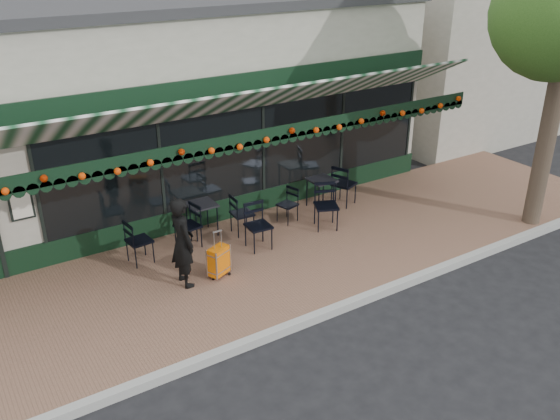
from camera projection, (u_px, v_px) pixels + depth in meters
ground at (314, 318)px, 10.08m from camera, size 80.00×80.00×0.00m
sidewalk at (254, 264)px, 11.57m from camera, size 18.00×4.00×0.15m
curb at (316, 317)px, 9.98m from camera, size 18.00×0.16×0.15m
restaurant_building at (138, 93)px, 15.12m from camera, size 12.00×9.60×4.50m
neighbor_building_right at (479, 42)px, 21.51m from camera, size 12.00×8.00×4.80m
woman at (182, 242)px, 10.46m from camera, size 0.42×0.63×1.69m
suitcase at (219, 261)px, 10.92m from camera, size 0.46×0.37×0.93m
cafe_table_a at (322, 182)px, 13.58m from camera, size 0.57×0.57×0.70m
cafe_table_b at (201, 207)px, 12.32m from camera, size 0.58×0.58×0.71m
chair_a_left at (287, 205)px, 13.00m from camera, size 0.48×0.48×0.78m
chair_a_right at (344, 184)px, 13.80m from camera, size 0.65×0.65×1.00m
chair_a_front at (326, 206)px, 12.67m from camera, size 0.66×0.66×1.00m
chair_b_left at (188, 227)px, 11.88m from camera, size 0.53×0.53×0.92m
chair_b_right at (242, 214)px, 12.46m from camera, size 0.47×0.47×0.89m
chair_b_front at (258, 226)px, 11.84m from camera, size 0.51×0.51×0.97m
chair_solo at (139, 241)px, 11.34m from camera, size 0.49×0.49×0.90m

